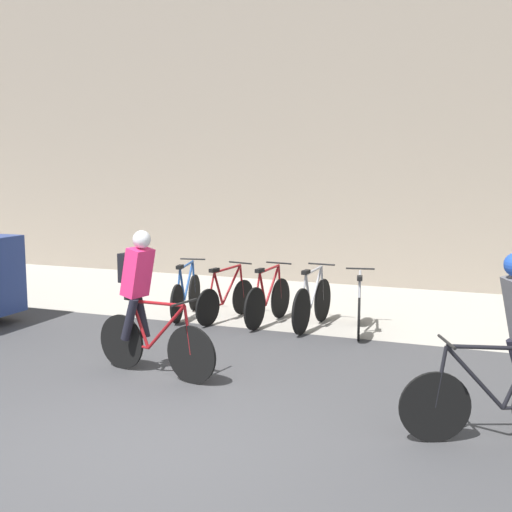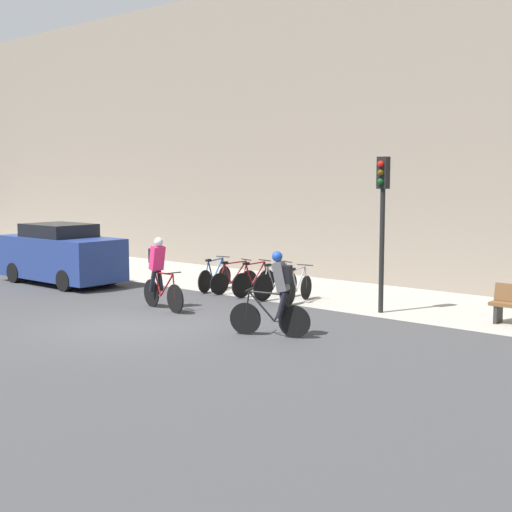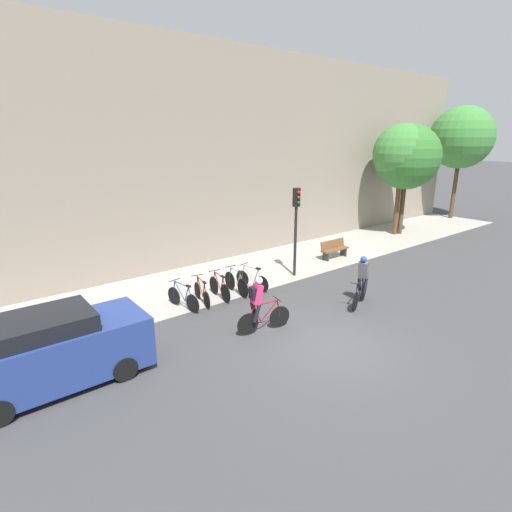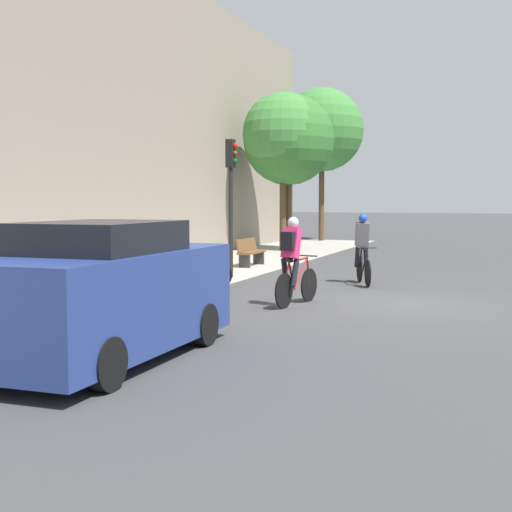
{
  "view_description": "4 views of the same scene",
  "coord_description": "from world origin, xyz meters",
  "px_view_note": "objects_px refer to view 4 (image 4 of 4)",
  "views": [
    {
      "loc": [
        3.01,
        -4.8,
        2.5
      ],
      "look_at": [
        -0.43,
        4.14,
        1.23
      ],
      "focal_mm": 45.0,
      "sensor_mm": 36.0,
      "label": 1
    },
    {
      "loc": [
        12.16,
        -9.87,
        3.26
      ],
      "look_at": [
        1.97,
        2.08,
        1.53
      ],
      "focal_mm": 50.0,
      "sensor_mm": 36.0,
      "label": 2
    },
    {
      "loc": [
        -7.98,
        -6.71,
        5.75
      ],
      "look_at": [
        0.58,
        4.15,
        1.61
      ],
      "focal_mm": 28.0,
      "sensor_mm": 36.0,
      "label": 3
    },
    {
      "loc": [
        -14.64,
        -2.23,
        2.14
      ],
      "look_at": [
        1.05,
        3.47,
        0.81
      ],
      "focal_mm": 50.0,
      "sensor_mm": 36.0,
      "label": 4
    }
  ],
  "objects_px": {
    "parked_bike_4": "(199,272)",
    "parked_bike_2": "(170,278)",
    "parked_bike_1": "(154,282)",
    "traffic_light_pole": "(231,182)",
    "bench": "(250,251)",
    "parked_bike_0": "(136,286)",
    "cyclist_pink": "(293,259)",
    "parked_car": "(106,294)",
    "cyclist_grey": "(362,247)",
    "parked_bike_3": "(185,274)"
  },
  "relations": [
    {
      "from": "cyclist_grey",
      "to": "parked_bike_1",
      "type": "relative_size",
      "value": 1.1
    },
    {
      "from": "cyclist_grey",
      "to": "bench",
      "type": "xyz_separation_m",
      "value": [
        3.56,
        4.36,
        -0.48
      ]
    },
    {
      "from": "parked_bike_1",
      "to": "parked_bike_3",
      "type": "distance_m",
      "value": 1.51
    },
    {
      "from": "traffic_light_pole",
      "to": "parked_car",
      "type": "bearing_deg",
      "value": -167.4
    },
    {
      "from": "bench",
      "to": "parked_bike_3",
      "type": "bearing_deg",
      "value": -172.96
    },
    {
      "from": "parked_bike_0",
      "to": "parked_car",
      "type": "xyz_separation_m",
      "value": [
        -4.53,
        -2.11,
        0.5
      ]
    },
    {
      "from": "traffic_light_pole",
      "to": "parked_bike_4",
      "type": "bearing_deg",
      "value": -177.1
    },
    {
      "from": "cyclist_grey",
      "to": "parked_bike_3",
      "type": "height_order",
      "value": "cyclist_grey"
    },
    {
      "from": "cyclist_grey",
      "to": "parked_car",
      "type": "relative_size",
      "value": 0.41
    },
    {
      "from": "parked_bike_4",
      "to": "parked_car",
      "type": "relative_size",
      "value": 0.38
    },
    {
      "from": "parked_bike_0",
      "to": "parked_bike_4",
      "type": "distance_m",
      "value": 3.02
    },
    {
      "from": "cyclist_pink",
      "to": "bench",
      "type": "xyz_separation_m",
      "value": [
        7.79,
        3.81,
        -0.48
      ]
    },
    {
      "from": "cyclist_pink",
      "to": "parked_bike_2",
      "type": "relative_size",
      "value": 1.1
    },
    {
      "from": "parked_bike_0",
      "to": "bench",
      "type": "height_order",
      "value": "parked_bike_0"
    },
    {
      "from": "bench",
      "to": "parked_car",
      "type": "relative_size",
      "value": 0.38
    },
    {
      "from": "parked_bike_0",
      "to": "parked_bike_2",
      "type": "height_order",
      "value": "parked_bike_2"
    },
    {
      "from": "cyclist_grey",
      "to": "parked_bike_0",
      "type": "xyz_separation_m",
      "value": [
        -5.19,
        3.55,
        -0.55
      ]
    },
    {
      "from": "parked_bike_2",
      "to": "traffic_light_pole",
      "type": "xyz_separation_m",
      "value": [
        3.93,
        0.12,
        2.19
      ]
    },
    {
      "from": "parked_bike_2",
      "to": "parked_bike_3",
      "type": "bearing_deg",
      "value": 0.02
    },
    {
      "from": "parked_car",
      "to": "parked_bike_3",
      "type": "bearing_deg",
      "value": 17.24
    },
    {
      "from": "cyclist_grey",
      "to": "traffic_light_pole",
      "type": "distance_m",
      "value": 4.04
    },
    {
      "from": "cyclist_pink",
      "to": "traffic_light_pole",
      "type": "xyz_separation_m",
      "value": [
        4.48,
        3.13,
        1.65
      ]
    },
    {
      "from": "parked_bike_2",
      "to": "parked_car",
      "type": "relative_size",
      "value": 0.38
    },
    {
      "from": "parked_bike_1",
      "to": "parked_bike_2",
      "type": "distance_m",
      "value": 0.76
    },
    {
      "from": "cyclist_pink",
      "to": "traffic_light_pole",
      "type": "relative_size",
      "value": 0.48
    },
    {
      "from": "cyclist_grey",
      "to": "parked_bike_3",
      "type": "relative_size",
      "value": 1.06
    },
    {
      "from": "parked_bike_4",
      "to": "parked_bike_2",
      "type": "bearing_deg",
      "value": 179.95
    },
    {
      "from": "parked_car",
      "to": "cyclist_pink",
      "type": "bearing_deg",
      "value": -9.35
    },
    {
      "from": "parked_bike_1",
      "to": "parked_bike_4",
      "type": "xyz_separation_m",
      "value": [
        2.27,
        0.0,
        0.01
      ]
    },
    {
      "from": "bench",
      "to": "parked_bike_1",
      "type": "bearing_deg",
      "value": -174.27
    },
    {
      "from": "cyclist_grey",
      "to": "parked_bike_2",
      "type": "relative_size",
      "value": 1.09
    },
    {
      "from": "parked_bike_3",
      "to": "parked_car",
      "type": "height_order",
      "value": "parked_car"
    },
    {
      "from": "traffic_light_pole",
      "to": "bench",
      "type": "distance_m",
      "value": 4.0
    },
    {
      "from": "cyclist_pink",
      "to": "parked_bike_1",
      "type": "height_order",
      "value": "cyclist_pink"
    },
    {
      "from": "parked_bike_4",
      "to": "traffic_light_pole",
      "type": "height_order",
      "value": "traffic_light_pole"
    },
    {
      "from": "parked_bike_1",
      "to": "traffic_light_pole",
      "type": "bearing_deg",
      "value": 1.51
    },
    {
      "from": "cyclist_pink",
      "to": "parked_bike_3",
      "type": "relative_size",
      "value": 1.06
    },
    {
      "from": "parked_bike_3",
      "to": "parked_car",
      "type": "bearing_deg",
      "value": -162.76
    },
    {
      "from": "parked_bike_1",
      "to": "traffic_light_pole",
      "type": "relative_size",
      "value": 0.43
    },
    {
      "from": "parked_bike_2",
      "to": "parked_bike_4",
      "type": "bearing_deg",
      "value": -0.05
    },
    {
      "from": "parked_bike_3",
      "to": "cyclist_grey",
      "type": "bearing_deg",
      "value": -50.55
    },
    {
      "from": "parked_bike_4",
      "to": "traffic_light_pole",
      "type": "xyz_separation_m",
      "value": [
        2.42,
        0.12,
        2.21
      ]
    },
    {
      "from": "cyclist_grey",
      "to": "parked_car",
      "type": "height_order",
      "value": "parked_car"
    },
    {
      "from": "parked_bike_4",
      "to": "parked_bike_3",
      "type": "bearing_deg",
      "value": 179.88
    },
    {
      "from": "parked_bike_4",
      "to": "bench",
      "type": "xyz_separation_m",
      "value": [
        5.73,
        0.8,
        0.08
      ]
    },
    {
      "from": "cyclist_grey",
      "to": "traffic_light_pole",
      "type": "height_order",
      "value": "traffic_light_pole"
    },
    {
      "from": "parked_bike_2",
      "to": "bench",
      "type": "relative_size",
      "value": 1.0
    },
    {
      "from": "parked_bike_3",
      "to": "bench",
      "type": "relative_size",
      "value": 1.03
    },
    {
      "from": "cyclist_grey",
      "to": "parked_bike_0",
      "type": "relative_size",
      "value": 1.07
    },
    {
      "from": "parked_bike_0",
      "to": "parked_car",
      "type": "distance_m",
      "value": 5.02
    }
  ]
}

